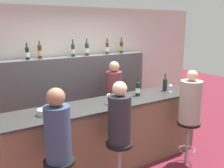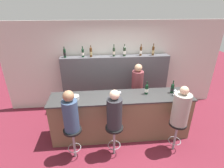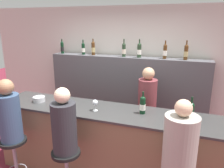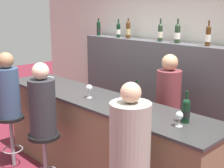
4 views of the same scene
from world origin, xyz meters
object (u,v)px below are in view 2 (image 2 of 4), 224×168
(wine_bottle_backbar_2, at_px, (91,52))
(bartender, at_px, (137,94))
(bar_stool_left, at_px, (73,136))
(guest_seated_middle, at_px, (114,112))
(wine_glass_0, at_px, (119,93))
(guest_seated_left, at_px, (70,113))
(wine_bottle_counter_1, at_px, (172,88))
(wine_glass_1, at_px, (175,91))
(wine_bottle_backbar_1, at_px, (83,53))
(wine_bottle_backbar_6, at_px, (153,51))
(bar_stool_right, at_px, (177,129))
(wine_bottle_backbar_4, at_px, (124,51))
(guest_seated_right, at_px, (181,108))
(wine_bottle_backbar_5, at_px, (141,51))
(wine_bottle_backbar_3, at_px, (114,52))
(bar_stool_middle, at_px, (114,133))
(wine_bottle_backbar_0, at_px, (65,53))
(wine_bottle_counter_0, at_px, (147,89))
(metal_bowl, at_px, (75,97))

(wine_bottle_backbar_2, xyz_separation_m, bartender, (1.21, -0.55, -1.05))
(bar_stool_left, bearing_deg, guest_seated_middle, 0.00)
(wine_bottle_backbar_2, height_order, bar_stool_left, wine_bottle_backbar_2)
(wine_glass_0, relative_size, guest_seated_left, 0.19)
(wine_bottle_counter_1, bearing_deg, wine_glass_1, -83.90)
(wine_bottle_backbar_1, distance_m, wine_bottle_backbar_6, 1.96)
(bartender, bearing_deg, wine_bottle_backbar_6, 45.82)
(bar_stool_right, height_order, bartender, bartender)
(wine_bottle_backbar_4, distance_m, guest_seated_right, 2.19)
(wine_bottle_backbar_5, relative_size, bar_stool_right, 0.44)
(wine_bottle_backbar_4, xyz_separation_m, wine_bottle_backbar_5, (0.46, 0.00, -0.00))
(wine_bottle_backbar_6, distance_m, bar_stool_left, 3.10)
(wine_bottle_backbar_5, height_order, wine_glass_0, wine_bottle_backbar_5)
(wine_bottle_backbar_3, bearing_deg, bar_stool_middle, -95.56)
(wine_bottle_backbar_3, bearing_deg, wine_bottle_backbar_6, -0.00)
(wine_bottle_backbar_1, bearing_deg, wine_bottle_backbar_0, -180.00)
(wine_bottle_backbar_1, distance_m, bar_stool_middle, 2.34)
(wine_bottle_counter_1, relative_size, wine_bottle_backbar_6, 0.93)
(wine_bottle_backbar_0, distance_m, wine_glass_1, 2.98)
(guest_seated_left, bearing_deg, guest_seated_middle, 0.00)
(wine_bottle_backbar_0, bearing_deg, wine_bottle_backbar_5, 0.00)
(wine_bottle_backbar_0, xyz_separation_m, bar_stool_left, (0.31, -1.88, -1.23))
(wine_bottle_backbar_4, height_order, wine_glass_1, wine_bottle_backbar_4)
(wine_bottle_counter_0, height_order, wine_bottle_backbar_2, wine_bottle_backbar_2)
(bar_stool_left, distance_m, bar_stool_middle, 0.84)
(wine_bottle_counter_0, height_order, wine_glass_0, wine_bottle_counter_0)
(guest_seated_right, relative_size, bartender, 0.53)
(wine_bottle_counter_0, distance_m, wine_bottle_backbar_3, 1.48)
(bar_stool_left, xyz_separation_m, guest_seated_middle, (0.84, 0.00, 0.53))
(wine_bottle_backbar_6, bearing_deg, wine_bottle_backbar_2, 180.00)
(wine_bottle_backbar_1, bearing_deg, wine_bottle_counter_1, -29.82)
(wine_bottle_backbar_0, xyz_separation_m, metal_bowl, (0.34, -1.29, -0.66))
(wine_bottle_backbar_5, bearing_deg, bar_stool_right, -77.78)
(wine_glass_1, relative_size, metal_bowl, 0.76)
(wine_bottle_backbar_5, bearing_deg, guest_seated_right, -77.78)
(wine_bottle_counter_0, relative_size, wine_bottle_backbar_0, 1.05)
(wine_bottle_backbar_2, xyz_separation_m, wine_bottle_backbar_3, (0.63, 0.00, -0.01))
(wine_bottle_backbar_5, relative_size, wine_glass_0, 1.98)
(wine_bottle_backbar_6, bearing_deg, wine_bottle_backbar_3, 180.00)
(metal_bowl, bearing_deg, wine_bottle_counter_1, 2.23)
(wine_bottle_backbar_2, distance_m, bar_stool_middle, 2.29)
(wine_bottle_counter_1, distance_m, wine_bottle_backbar_0, 2.91)
(wine_bottle_backbar_3, distance_m, guest_seated_right, 2.32)
(wine_bottle_backbar_0, bearing_deg, bar_stool_right, -36.95)
(wine_glass_1, bearing_deg, wine_bottle_backbar_2, 144.92)
(bar_stool_right, bearing_deg, wine_bottle_backbar_6, 91.65)
(guest_seated_right, bearing_deg, wine_bottle_backbar_2, 133.69)
(wine_bottle_backbar_0, relative_size, bar_stool_right, 0.41)
(wine_bottle_backbar_5, xyz_separation_m, wine_bottle_backbar_6, (0.35, -0.00, 0.00))
(wine_bottle_backbar_5, bearing_deg, guest_seated_middle, -116.57)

